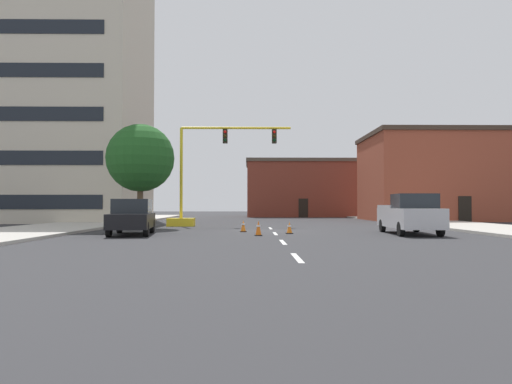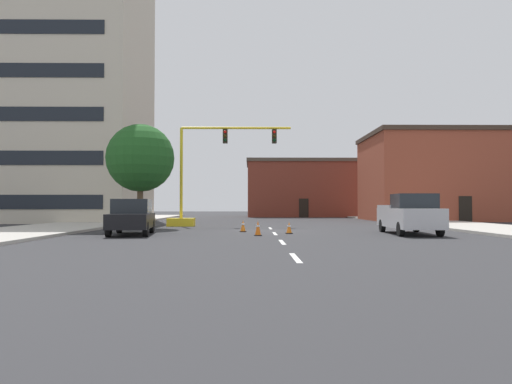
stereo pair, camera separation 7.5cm
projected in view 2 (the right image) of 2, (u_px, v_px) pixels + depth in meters
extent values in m
plane|color=#2D2D30|center=(272.00, 230.00, 27.02)|extent=(160.00, 160.00, 0.00)
cube|color=#B2ADA3|center=(90.00, 224.00, 34.86)|extent=(6.00, 56.00, 0.14)
cube|color=#B2ADA3|center=(443.00, 224.00, 35.17)|extent=(6.00, 56.00, 0.14)
cube|color=silver|center=(295.00, 258.00, 13.02)|extent=(0.16, 2.40, 0.01)
cube|color=silver|center=(282.00, 242.00, 18.52)|extent=(0.16, 2.40, 0.01)
cube|color=silver|center=(275.00, 234.00, 24.02)|extent=(0.16, 2.40, 0.01)
cube|color=silver|center=(270.00, 228.00, 29.52)|extent=(0.16, 2.40, 0.01)
cube|color=beige|center=(52.00, 89.00, 42.24)|extent=(15.77, 12.00, 23.51)
cube|color=black|center=(17.00, 202.00, 35.94)|extent=(12.93, 0.06, 1.10)
cube|color=black|center=(18.00, 158.00, 36.03)|extent=(12.93, 0.06, 1.10)
cube|color=black|center=(19.00, 114.00, 36.12)|extent=(12.93, 0.06, 1.10)
cube|color=black|center=(19.00, 70.00, 36.21)|extent=(12.93, 0.06, 1.10)
cube|color=black|center=(20.00, 27.00, 36.30)|extent=(12.93, 0.06, 1.10)
cube|color=brown|center=(299.00, 190.00, 60.10)|extent=(13.04, 9.67, 6.57)
cube|color=#4C4238|center=(299.00, 163.00, 60.20)|extent=(13.34, 9.97, 0.40)
cube|color=black|center=(304.00, 208.00, 55.18)|extent=(1.10, 0.06, 2.20)
cube|color=brown|center=(441.00, 179.00, 44.94)|extent=(13.63, 10.00, 7.80)
cube|color=#3D2D23|center=(441.00, 136.00, 45.05)|extent=(13.93, 10.30, 0.40)
cube|color=black|center=(465.00, 209.00, 39.84)|extent=(1.10, 0.06, 2.20)
cube|color=yellow|center=(181.00, 222.00, 32.41)|extent=(1.80, 1.20, 0.55)
cylinder|color=yellow|center=(181.00, 173.00, 32.50)|extent=(0.20, 0.20, 6.20)
cylinder|color=yellow|center=(236.00, 128.00, 32.63)|extent=(7.51, 0.16, 0.16)
cube|color=black|center=(225.00, 136.00, 32.60)|extent=(0.32, 0.36, 0.95)
sphere|color=red|center=(225.00, 132.00, 32.42)|extent=(0.20, 0.20, 0.20)
sphere|color=#38280A|center=(225.00, 136.00, 32.41)|extent=(0.20, 0.20, 0.20)
sphere|color=black|center=(225.00, 140.00, 32.40)|extent=(0.20, 0.20, 0.20)
cube|color=black|center=(274.00, 136.00, 32.64)|extent=(0.32, 0.36, 0.95)
sphere|color=red|center=(274.00, 132.00, 32.46)|extent=(0.20, 0.20, 0.20)
sphere|color=#38280A|center=(274.00, 136.00, 32.45)|extent=(0.20, 0.20, 0.20)
sphere|color=black|center=(274.00, 140.00, 32.44)|extent=(0.20, 0.20, 0.20)
cylinder|color=brown|center=(140.00, 206.00, 29.36)|extent=(0.36, 0.36, 2.80)
sphere|color=#1E511E|center=(140.00, 158.00, 29.44)|extent=(4.19, 4.19, 4.19)
cube|color=#BCBCC1|center=(409.00, 218.00, 23.65)|extent=(2.26, 5.49, 0.95)
cube|color=#1E2328|center=(414.00, 201.00, 22.77)|extent=(1.93, 1.89, 0.70)
cube|color=#BCBCC1|center=(402.00, 207.00, 24.85)|extent=(2.14, 2.90, 0.16)
cylinder|color=black|center=(440.00, 229.00, 21.77)|extent=(0.25, 0.69, 0.68)
cylinder|color=black|center=(400.00, 229.00, 21.83)|extent=(0.25, 0.69, 0.68)
cylinder|color=black|center=(416.00, 226.00, 25.43)|extent=(0.25, 0.69, 0.68)
cylinder|color=black|center=(382.00, 226.00, 25.50)|extent=(0.25, 0.69, 0.68)
cube|color=black|center=(132.00, 221.00, 23.07)|extent=(2.35, 4.68, 0.70)
cube|color=#1E2328|center=(132.00, 206.00, 23.18)|extent=(1.95, 2.48, 0.70)
cylinder|color=black|center=(119.00, 227.00, 24.47)|extent=(0.30, 0.70, 0.68)
cylinder|color=black|center=(152.00, 226.00, 24.68)|extent=(0.30, 0.70, 0.68)
cylinder|color=black|center=(108.00, 230.00, 21.44)|extent=(0.30, 0.70, 0.68)
cylinder|color=black|center=(146.00, 229.00, 21.64)|extent=(0.30, 0.70, 0.68)
cube|color=black|center=(258.00, 235.00, 22.42)|extent=(0.36, 0.36, 0.04)
cone|color=orange|center=(258.00, 228.00, 22.43)|extent=(0.28, 0.28, 0.69)
cylinder|color=white|center=(258.00, 226.00, 22.43)|extent=(0.19, 0.19, 0.08)
cube|color=black|center=(243.00, 231.00, 25.61)|extent=(0.36, 0.36, 0.04)
cone|color=orange|center=(243.00, 225.00, 25.62)|extent=(0.28, 0.28, 0.61)
cylinder|color=white|center=(243.00, 224.00, 25.62)|extent=(0.19, 0.19, 0.08)
cube|color=black|center=(289.00, 233.00, 23.97)|extent=(0.36, 0.36, 0.04)
cone|color=orange|center=(289.00, 227.00, 23.98)|extent=(0.28, 0.28, 0.57)
cylinder|color=white|center=(289.00, 226.00, 23.98)|extent=(0.19, 0.19, 0.08)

